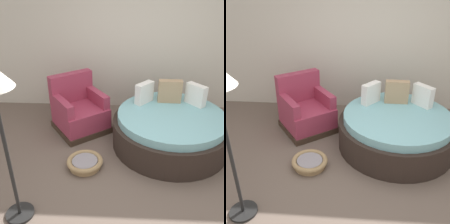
# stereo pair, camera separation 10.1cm
# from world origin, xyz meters

# --- Properties ---
(ground_plane) EXTENTS (8.00, 8.00, 0.02)m
(ground_plane) POSITION_xyz_m (0.00, 0.00, -0.01)
(ground_plane) COLOR #66564C
(back_wall) EXTENTS (8.00, 0.12, 2.96)m
(back_wall) POSITION_xyz_m (0.00, 2.23, 1.48)
(back_wall) COLOR beige
(back_wall) RESTS_ON ground_plane
(round_daybed) EXTENTS (1.78, 1.78, 0.93)m
(round_daybed) POSITION_xyz_m (0.53, 0.82, 0.28)
(round_daybed) COLOR #2D231E
(round_daybed) RESTS_ON ground_plane
(red_armchair) EXTENTS (1.11, 1.11, 0.94)m
(red_armchair) POSITION_xyz_m (-0.96, 1.23, 0.33)
(red_armchair) COLOR #38281E
(red_armchair) RESTS_ON ground_plane
(pet_basket) EXTENTS (0.51, 0.51, 0.13)m
(pet_basket) POSITION_xyz_m (-0.73, 0.18, 0.07)
(pet_basket) COLOR #9E7F56
(pet_basket) RESTS_ON ground_plane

